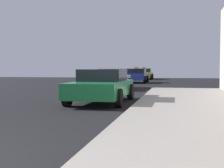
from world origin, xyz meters
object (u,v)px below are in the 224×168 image
at_px(car_yellow, 144,74).
at_px(car_silver, 113,79).
at_px(car_blue, 136,76).
at_px(car_green, 102,86).

bearing_deg(car_yellow, car_silver, 88.93).
bearing_deg(car_yellow, car_blue, 91.00).
xyz_separation_m(car_silver, car_blue, (0.48, 8.60, -0.00)).
height_order(car_green, car_yellow, car_yellow).
distance_m(car_green, car_blue, 16.73).
bearing_deg(car_silver, car_blue, -93.23).
height_order(car_blue, car_yellow, same).
relative_size(car_silver, car_yellow, 1.06).
xyz_separation_m(car_green, car_silver, (-1.17, 8.12, -0.00)).
xyz_separation_m(car_blue, car_yellow, (-0.16, 8.94, 0.00)).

